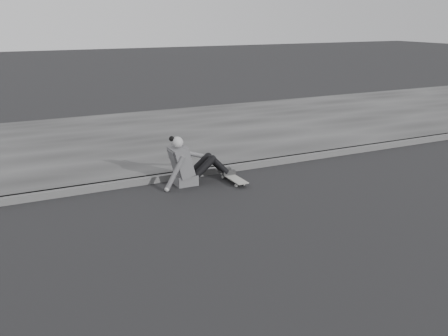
# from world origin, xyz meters

# --- Properties ---
(ground) EXTENTS (80.00, 80.00, 0.00)m
(ground) POSITION_xyz_m (0.00, 0.00, 0.00)
(ground) COLOR black
(ground) RESTS_ON ground
(curb) EXTENTS (24.00, 0.16, 0.12)m
(curb) POSITION_xyz_m (0.00, 2.58, 0.06)
(curb) COLOR #4B4B4B
(curb) RESTS_ON ground
(sidewalk) EXTENTS (24.00, 6.00, 0.12)m
(sidewalk) POSITION_xyz_m (0.00, 5.60, 0.06)
(sidewalk) COLOR #363636
(sidewalk) RESTS_ON ground
(skateboard) EXTENTS (0.20, 0.78, 0.09)m
(skateboard) POSITION_xyz_m (-1.57, 1.98, 0.07)
(skateboard) COLOR #A4A49F
(skateboard) RESTS_ON ground
(seated_woman) EXTENTS (1.38, 0.46, 0.88)m
(seated_woman) POSITION_xyz_m (-2.31, 2.23, 0.36)
(seated_woman) COLOR #4D4D50
(seated_woman) RESTS_ON ground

